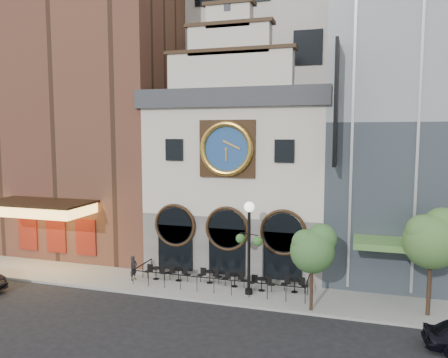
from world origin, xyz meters
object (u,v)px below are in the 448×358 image
bistro_5 (295,285)px  bistro_4 (262,283)px  bistro_0 (156,272)px  lamppost (249,237)px  bistro_3 (235,279)px  tree_left (313,247)px  bistro_2 (210,276)px  bistro_1 (179,274)px  tree_right (432,237)px  pedestrian (133,268)px

bistro_5 → bistro_4: bearing=-170.1°
bistro_0 → lamppost: size_ratio=0.29×
bistro_3 → tree_left: size_ratio=0.34×
lamppost → bistro_5: bearing=41.3°
bistro_2 → bistro_4: size_ratio=1.00×
bistro_1 → tree_right: (14.46, -1.08, 3.64)m
bistro_1 → tree_right: size_ratio=0.28×
bistro_0 → bistro_2: same height
bistro_2 → lamppost: 4.19m
bistro_2 → tree_left: tree_left is taller
bistro_2 → bistro_4: (3.41, -0.40, 0.00)m
bistro_5 → bistro_1: bearing=-179.1°
bistro_1 → pedestrian: 2.92m
tree_left → bistro_5: bearing=118.0°
bistro_4 → tree_right: bearing=-5.4°
bistro_3 → lamppost: bearing=-39.5°
bistro_1 → tree_left: size_ratio=0.34×
bistro_4 → tree_left: size_ratio=0.34×
bistro_1 → bistro_4: 5.45m
bistro_2 → bistro_3: (1.67, -0.19, 0.00)m
tree_left → tree_right: bearing=11.1°
lamppost → tree_left: lamppost is taller
bistro_1 → bistro_0: bearing=-174.4°
bistro_2 → lamppost: size_ratio=0.29×
bistro_3 → bistro_5: 3.65m
bistro_0 → bistro_1: same height
bistro_3 → bistro_2: bearing=173.5°
pedestrian → lamppost: lamppost is taller
tree_left → tree_right: size_ratio=0.83×
bistro_1 → bistro_4: bearing=-2.3°
bistro_3 → tree_right: size_ratio=0.28×
bistro_5 → tree_right: size_ratio=0.28×
bistro_4 → bistro_5: 1.94m
tree_right → bistro_2: bearing=174.2°
bistro_1 → pedestrian: bearing=-166.3°
bistro_3 → tree_right: tree_right is taller
bistro_2 → bistro_3: bearing=-6.5°
lamppost → bistro_3: bearing=159.3°
bistro_4 → lamppost: lamppost is taller
lamppost → tree_left: 3.98m
bistro_5 → tree_right: bearing=-9.5°
bistro_2 → pedestrian: size_ratio=1.00×
bistro_1 → bistro_2: same height
bistro_5 → pedestrian: bearing=-175.5°
bistro_1 → lamppost: 5.72m
bistro_4 → tree_right: size_ratio=0.28×
tree_right → bistro_4: bearing=174.6°
bistro_0 → pedestrian: (-1.32, -0.54, 0.32)m
pedestrian → tree_right: bearing=-77.8°
bistro_0 → bistro_3: same height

